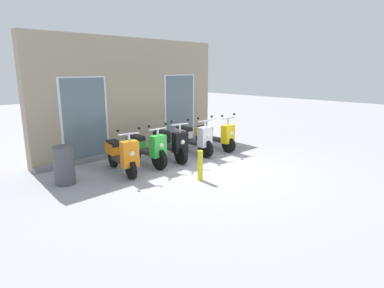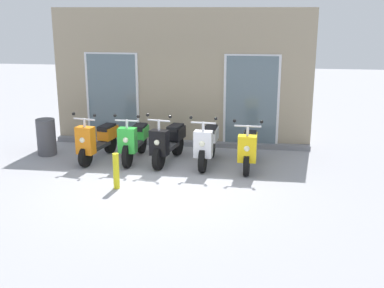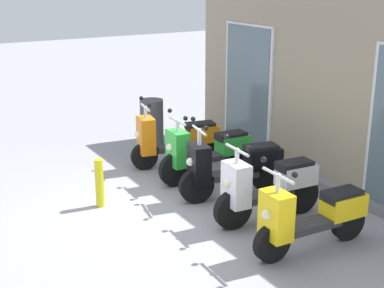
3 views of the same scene
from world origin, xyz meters
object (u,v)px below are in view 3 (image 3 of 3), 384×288
at_px(scooter_black, 233,167).
at_px(scooter_white, 268,187).
at_px(curb_bollard, 99,183).
at_px(trash_bin, 152,122).
at_px(scooter_orange, 175,139).
at_px(scooter_green, 207,152).
at_px(scooter_yellow, 312,216).

relative_size(scooter_black, scooter_white, 1.02).
bearing_deg(curb_bollard, trash_bin, 139.20).
relative_size(scooter_orange, scooter_black, 0.96).
distance_m(scooter_black, trash_bin, 2.96).
bearing_deg(scooter_orange, curb_bollard, -61.33).
height_order(scooter_black, trash_bin, scooter_black).
height_order(scooter_black, curb_bollard, scooter_black).
height_order(scooter_orange, scooter_green, scooter_orange).
xyz_separation_m(scooter_green, scooter_white, (1.67, -0.11, 0.01)).
relative_size(scooter_yellow, curb_bollard, 2.30).
relative_size(scooter_orange, curb_bollard, 2.24).
bearing_deg(scooter_orange, scooter_yellow, -1.06).
height_order(scooter_green, trash_bin, scooter_green).
bearing_deg(trash_bin, scooter_yellow, -3.58).
height_order(scooter_green, scooter_white, scooter_white).
bearing_deg(trash_bin, scooter_white, -3.48).
distance_m(scooter_orange, trash_bin, 1.35).
height_order(scooter_orange, trash_bin, scooter_orange).
relative_size(scooter_white, scooter_yellow, 0.99).
bearing_deg(scooter_yellow, scooter_green, 176.08).
bearing_deg(scooter_white, trash_bin, 176.52).
height_order(scooter_yellow, trash_bin, scooter_yellow).
bearing_deg(scooter_yellow, scooter_orange, 178.94).
bearing_deg(scooter_white, scooter_orange, -180.00).
distance_m(scooter_white, scooter_yellow, 0.91).
bearing_deg(trash_bin, curb_bollard, -40.80).
bearing_deg(scooter_green, curb_bollard, -86.61).
bearing_deg(curb_bollard, scooter_yellow, 33.95).
xyz_separation_m(scooter_white, scooter_yellow, (0.91, -0.06, -0.03)).
distance_m(scooter_orange, scooter_white, 2.51).
bearing_deg(trash_bin, scooter_green, -3.17).
relative_size(scooter_green, curb_bollard, 2.39).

